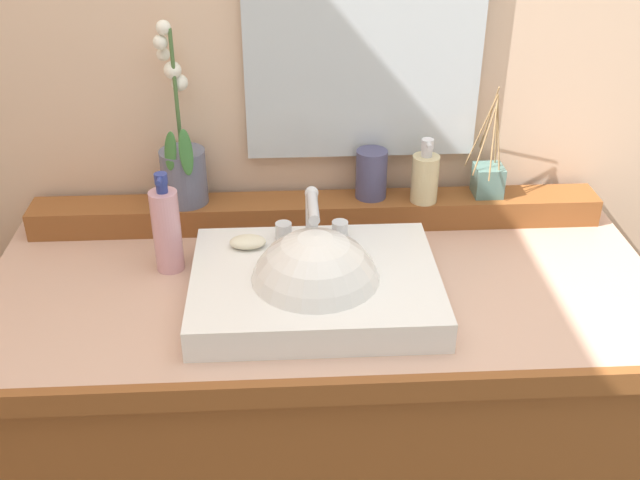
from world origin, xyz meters
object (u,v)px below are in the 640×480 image
(potted_plant, at_px, (182,161))
(soap_dispenser, at_px, (425,177))
(sink_basin, at_px, (315,290))
(tumbler_cup, at_px, (371,174))
(soap_bar, at_px, (248,242))
(reed_diffuser, at_px, (488,178))
(lotion_bottle, at_px, (167,229))

(potted_plant, bearing_deg, soap_dispenser, -2.81)
(sink_basin, bearing_deg, potted_plant, 130.55)
(tumbler_cup, bearing_deg, potted_plant, -179.73)
(soap_bar, bearing_deg, soap_dispenser, 25.28)
(sink_basin, relative_size, potted_plant, 1.18)
(potted_plant, height_order, reed_diffuser, potted_plant)
(soap_dispenser, relative_size, reed_diffuser, 0.58)
(tumbler_cup, relative_size, reed_diffuser, 0.44)
(tumbler_cup, bearing_deg, soap_bar, -142.15)
(lotion_bottle, bearing_deg, soap_dispenser, 15.61)
(tumbler_cup, xyz_separation_m, lotion_bottle, (-0.42, -0.17, -0.03))
(soap_dispenser, bearing_deg, potted_plant, 177.19)
(sink_basin, xyz_separation_m, lotion_bottle, (-0.28, 0.13, 0.06))
(potted_plant, xyz_separation_m, reed_diffuser, (0.65, -0.00, -0.06))
(potted_plant, distance_m, lotion_bottle, 0.18)
(tumbler_cup, height_order, reed_diffuser, reed_diffuser)
(lotion_bottle, bearing_deg, soap_bar, -10.17)
(soap_dispenser, xyz_separation_m, tumbler_cup, (-0.11, 0.03, -0.00))
(soap_dispenser, xyz_separation_m, reed_diffuser, (0.14, 0.02, -0.02))
(soap_dispenser, bearing_deg, lotion_bottle, -164.39)
(sink_basin, distance_m, potted_plant, 0.42)
(sink_basin, relative_size, tumbler_cup, 4.23)
(soap_bar, relative_size, potted_plant, 0.18)
(tumbler_cup, distance_m, lotion_bottle, 0.45)
(reed_diffuser, bearing_deg, potted_plant, 179.89)
(soap_dispenser, distance_m, reed_diffuser, 0.15)
(soap_dispenser, distance_m, lotion_bottle, 0.55)
(sink_basin, bearing_deg, soap_dispenser, 48.77)
(soap_bar, xyz_separation_m, potted_plant, (-0.14, 0.20, 0.08))
(soap_bar, distance_m, soap_dispenser, 0.41)
(sink_basin, height_order, tumbler_cup, sink_basin)
(potted_plant, relative_size, soap_dispenser, 2.71)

